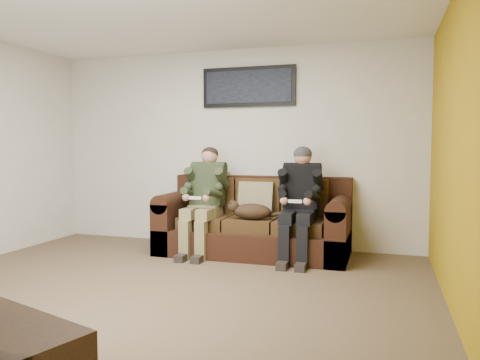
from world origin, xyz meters
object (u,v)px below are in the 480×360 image
(sofa, at_px, (255,224))
(framed_poster, at_px, (248,87))
(person_left, at_px, (205,193))
(cat, at_px, (250,211))
(person_right, at_px, (300,196))

(sofa, relative_size, framed_poster, 1.84)
(person_left, relative_size, cat, 2.00)
(sofa, height_order, person_right, person_right)
(person_right, xyz_separation_m, framed_poster, (-0.79, 0.58, 1.35))
(person_left, distance_m, framed_poster, 1.52)
(sofa, bearing_deg, person_right, -17.99)
(sofa, distance_m, framed_poster, 1.80)
(cat, bearing_deg, person_right, 8.20)
(sofa, xyz_separation_m, cat, (0.02, -0.27, 0.20))
(person_left, bearing_deg, sofa, 18.03)
(sofa, bearing_deg, framed_poster, 117.51)
(cat, bearing_deg, framed_poster, 108.36)
(sofa, relative_size, person_right, 1.73)
(person_left, height_order, cat, person_left)
(sofa, height_order, framed_poster, framed_poster)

